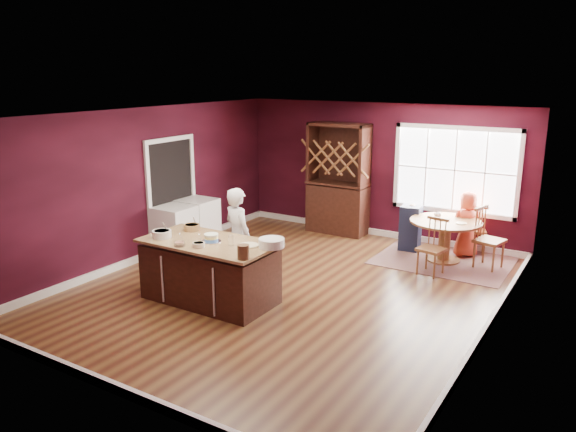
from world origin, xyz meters
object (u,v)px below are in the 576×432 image
object	(u,v)px
high_chair	(410,227)
layer_cake	(211,238)
seated_woman	(467,224)
dryer	(198,223)
kitchen_island	(210,272)
washer	(175,231)
dining_table	(445,232)
hutch	(338,179)
baker	(238,236)
toddler	(412,208)
chair_east	(490,238)
chair_south	(431,247)
chair_north	(475,228)

from	to	relation	value
high_chair	layer_cake	bearing A→B (deg)	-119.12
seated_woman	dryer	bearing A→B (deg)	-9.46
kitchen_island	washer	xyz separation A→B (m)	(-1.87, 1.29, 0.02)
dining_table	hutch	xyz separation A→B (m)	(-2.46, 0.66, 0.61)
kitchen_island	dryer	distance (m)	2.68
baker	toddler	world-z (taller)	baker
toddler	washer	bearing A→B (deg)	-143.33
dining_table	hutch	bearing A→B (deg)	165.09
kitchen_island	high_chair	world-z (taller)	kitchen_island
seated_woman	dryer	xyz separation A→B (m)	(-4.54, -2.13, -0.14)
toddler	hutch	world-z (taller)	hutch
seated_woman	kitchen_island	bearing A→B (deg)	22.05
baker	layer_cake	size ratio (longest dim) A/B	5.45
chair_east	high_chair	xyz separation A→B (m)	(-1.50, 0.26, -0.09)
chair_south	toddler	distance (m)	1.40
chair_north	chair_south	bearing A→B (deg)	58.00
high_chair	dryer	size ratio (longest dim) A/B	0.96
chair_east	dryer	world-z (taller)	chair_east
dining_table	washer	world-z (taller)	washer
dining_table	chair_east	world-z (taller)	chair_east
baker	chair_north	bearing A→B (deg)	-108.31
kitchen_island	layer_cake	xyz separation A→B (m)	(0.06, -0.01, 0.54)
high_chair	dining_table	bearing A→B (deg)	-28.81
chair_south	seated_woman	xyz separation A→B (m)	(0.24, 1.27, 0.12)
dining_table	washer	xyz separation A→B (m)	(-4.29, -2.28, -0.07)
high_chair	hutch	size ratio (longest dim) A/B	0.39
chair_south	dryer	distance (m)	4.38
layer_cake	hutch	xyz separation A→B (m)	(-0.10, 4.23, 0.16)
kitchen_island	washer	bearing A→B (deg)	145.49
baker	hutch	world-z (taller)	hutch
chair_north	hutch	bearing A→B (deg)	-17.69
kitchen_island	baker	distance (m)	0.86
layer_cake	hutch	size ratio (longest dim) A/B	0.13
dining_table	chair_south	bearing A→B (deg)	-89.53
chair_north	toddler	distance (m)	1.21
hutch	dryer	world-z (taller)	hutch
layer_cake	washer	xyz separation A→B (m)	(-1.93, 1.29, -0.52)
chair_south	baker	bearing A→B (deg)	-131.13
chair_east	hutch	size ratio (longest dim) A/B	0.47
chair_east	dryer	size ratio (longest dim) A/B	1.15
seated_woman	chair_north	bearing A→B (deg)	-140.03
baker	high_chair	bearing A→B (deg)	-99.48
seated_woman	high_chair	distance (m)	1.02
toddler	chair_north	bearing A→B (deg)	22.00
layer_cake	chair_north	world-z (taller)	layer_cake
kitchen_island	toddler	world-z (taller)	toddler
chair_north	toddler	bearing A→B (deg)	1.63
dryer	baker	bearing A→B (deg)	-32.15
hutch	chair_east	bearing A→B (deg)	-10.78
layer_cake	toddler	xyz separation A→B (m)	(1.61, 3.93, -0.17)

